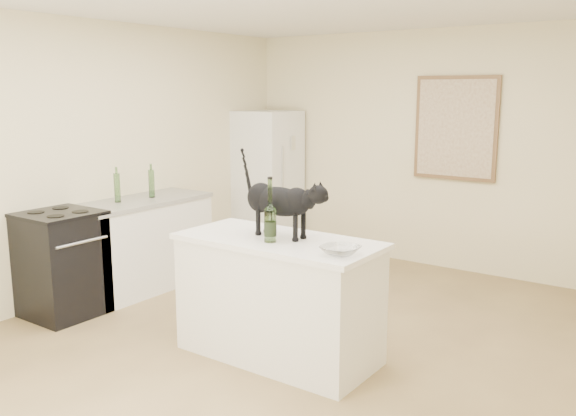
# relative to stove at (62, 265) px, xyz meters

# --- Properties ---
(floor) EXTENTS (5.50, 5.50, 0.00)m
(floor) POSITION_rel_stove_xyz_m (1.95, 0.60, -0.45)
(floor) COLOR #A18556
(floor) RESTS_ON ground
(wall_back) EXTENTS (4.50, 0.00, 4.50)m
(wall_back) POSITION_rel_stove_xyz_m (1.95, 3.35, 0.85)
(wall_back) COLOR beige
(wall_back) RESTS_ON ground
(wall_left) EXTENTS (0.00, 5.50, 5.50)m
(wall_left) POSITION_rel_stove_xyz_m (-0.30, 0.60, 0.85)
(wall_left) COLOR beige
(wall_left) RESTS_ON ground
(island_base) EXTENTS (1.44, 0.67, 0.86)m
(island_base) POSITION_rel_stove_xyz_m (2.05, 0.40, -0.02)
(island_base) COLOR white
(island_base) RESTS_ON floor
(island_top) EXTENTS (1.50, 0.70, 0.04)m
(island_top) POSITION_rel_stove_xyz_m (2.05, 0.40, 0.43)
(island_top) COLOR white
(island_top) RESTS_ON island_base
(left_cabinets) EXTENTS (0.60, 1.40, 0.86)m
(left_cabinets) POSITION_rel_stove_xyz_m (0.00, 0.90, -0.02)
(left_cabinets) COLOR white
(left_cabinets) RESTS_ON floor
(left_countertop) EXTENTS (0.62, 1.44, 0.04)m
(left_countertop) POSITION_rel_stove_xyz_m (0.00, 0.90, 0.43)
(left_countertop) COLOR gray
(left_countertop) RESTS_ON left_cabinets
(stove) EXTENTS (0.60, 0.60, 0.90)m
(stove) POSITION_rel_stove_xyz_m (0.00, 0.00, 0.00)
(stove) COLOR black
(stove) RESTS_ON floor
(fridge) EXTENTS (0.68, 0.68, 1.70)m
(fridge) POSITION_rel_stove_xyz_m (0.00, 2.95, 0.40)
(fridge) COLOR white
(fridge) RESTS_ON floor
(artwork_frame) EXTENTS (0.90, 0.03, 1.10)m
(artwork_frame) POSITION_rel_stove_xyz_m (2.25, 3.32, 1.10)
(artwork_frame) COLOR brown
(artwork_frame) RESTS_ON wall_back
(artwork_canvas) EXTENTS (0.82, 0.00, 1.02)m
(artwork_canvas) POSITION_rel_stove_xyz_m (2.25, 3.30, 1.10)
(artwork_canvas) COLOR beige
(artwork_canvas) RESTS_ON wall_back
(black_cat) EXTENTS (0.66, 0.20, 0.46)m
(black_cat) POSITION_rel_stove_xyz_m (2.02, 0.45, 0.68)
(black_cat) COLOR black
(black_cat) RESTS_ON island_top
(wine_bottle) EXTENTS (0.09, 0.09, 0.41)m
(wine_bottle) POSITION_rel_stove_xyz_m (2.07, 0.28, 0.65)
(wine_bottle) COLOR #386127
(wine_bottle) RESTS_ON island_top
(glass_bowl) EXTENTS (0.26, 0.26, 0.06)m
(glass_bowl) POSITION_rel_stove_xyz_m (2.64, 0.27, 0.48)
(glass_bowl) COLOR silver
(glass_bowl) RESTS_ON island_top
(fridge_paper) EXTENTS (0.03, 0.13, 0.17)m
(fridge_paper) POSITION_rel_stove_xyz_m (0.34, 3.04, 0.87)
(fridge_paper) COLOR silver
(fridge_paper) RESTS_ON fridge
(counter_bottle_cluster) EXTENTS (0.12, 0.44, 0.28)m
(counter_bottle_cluster) POSITION_rel_stove_xyz_m (-0.02, 0.87, 0.59)
(counter_bottle_cluster) COLOR #1A4F1B
(counter_bottle_cluster) RESTS_ON left_countertop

